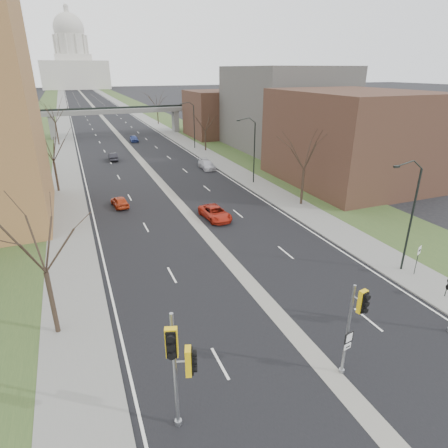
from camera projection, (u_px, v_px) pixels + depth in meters
ground at (320, 363)px, 20.01m from camera, size 700.00×700.00×0.00m
road_surface at (95, 108)px, 148.26m from camera, size 20.00×600.00×0.01m
median_strip at (95, 108)px, 148.27m from camera, size 1.20×600.00×0.02m
sidewalk_right at (125, 107)px, 152.42m from camera, size 4.00×600.00×0.12m
sidewalk_left at (62, 109)px, 144.07m from camera, size 4.00×600.00×0.12m
grass_verge_right at (140, 107)px, 154.51m from camera, size 8.00×600.00×0.10m
grass_verge_left at (45, 110)px, 141.98m from camera, size 8.00×600.00×0.10m
commercial_block_near at (350, 138)px, 49.99m from camera, size 16.00×20.00×12.00m
commercial_block_mid at (284, 109)px, 71.33m from camera, size 18.00×22.00×15.00m
commercial_block_far at (220, 114)px, 85.59m from camera, size 14.00×14.00×10.00m
pedestrian_bridge at (116, 114)px, 86.55m from camera, size 34.00×3.00×6.45m
capitol at (74, 63)px, 286.47m from camera, size 48.00×42.00×55.75m
streetlight_near at (410, 186)px, 26.29m from camera, size 2.61×0.20×8.70m
streetlight_mid at (249, 132)px, 48.52m from camera, size 2.61×0.20×8.70m
streetlight_far at (190, 112)px, 70.75m from camera, size 2.61×0.20×8.70m
tree_left_a at (37, 231)px, 19.77m from camera, size 7.20×7.20×9.40m
tree_left_b at (50, 143)px, 45.58m from camera, size 6.75×6.75×8.81m
tree_left_c at (53, 109)px, 74.34m from camera, size 7.65×7.65×9.99m
tree_right_a at (306, 147)px, 40.79m from camera, size 7.20×7.20×9.40m
tree_right_b at (205, 120)px, 69.32m from camera, size 6.30×6.30×8.22m
tree_right_c at (157, 98)px, 103.05m from camera, size 7.65×7.65×9.99m
signal_pole_left at (179, 359)px, 14.92m from camera, size 1.31×0.99×5.91m
signal_pole_median at (356, 317)px, 17.77m from camera, size 0.64×0.88×5.26m
speed_limit_sign at (418, 255)px, 27.83m from camera, size 0.48×0.21×2.34m
car_left_near at (120, 201)px, 42.46m from camera, size 1.87×3.76×1.23m
car_left_far at (113, 157)px, 63.94m from camera, size 1.41×3.96×1.30m
car_right_near at (215, 213)px, 38.98m from camera, size 2.55×4.90×1.32m
car_right_mid at (207, 165)px, 58.50m from camera, size 1.94×4.62×1.33m
car_right_far at (134, 139)px, 80.35m from camera, size 1.74×3.97×1.33m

